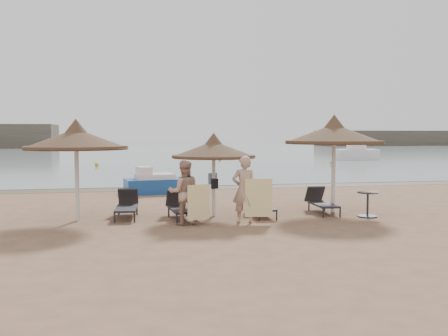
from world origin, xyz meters
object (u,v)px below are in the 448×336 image
at_px(palapa_center, 214,150).
at_px(person_right, 244,184).
at_px(palapa_left, 76,140).
at_px(palapa_right, 334,134).
at_px(lounger_near_left, 180,206).
at_px(person_left, 184,187).
at_px(lounger_far_right, 321,201).
at_px(side_table, 368,205).
at_px(lounger_far_left, 127,205).
at_px(pedal_boat, 154,183).
at_px(lounger_near_right, 260,205).

xyz_separation_m(palapa_center, person_right, (0.63, -1.27, -0.91)).
xyz_separation_m(palapa_left, palapa_right, (7.79, 0.10, 0.14)).
relative_size(lounger_near_left, person_left, 0.90).
xyz_separation_m(palapa_left, palapa_center, (3.93, 0.01, -0.31)).
height_order(lounger_far_right, person_left, person_left).
relative_size(palapa_center, side_table, 3.38).
bearing_deg(lounger_far_left, palapa_center, -4.05).
height_order(lounger_far_left, pedal_boat, pedal_boat).
xyz_separation_m(palapa_right, side_table, (0.61, -1.12, -2.10)).
bearing_deg(lounger_near_right, pedal_boat, 114.64).
relative_size(palapa_left, lounger_far_right, 1.65).
relative_size(palapa_center, lounger_far_right, 1.42).
height_order(lounger_near_right, side_table, lounger_near_right).
bearing_deg(palapa_center, lounger_far_right, 0.73).
bearing_deg(side_table, palapa_left, 173.13).
height_order(palapa_right, pedal_boat, palapa_right).
bearing_deg(palapa_left, pedal_boat, 68.11).
bearing_deg(person_left, lounger_far_left, -42.91).
height_order(lounger_far_left, lounger_far_right, lounger_far_left).
bearing_deg(palapa_center, lounger_near_left, -169.96).
height_order(palapa_right, lounger_near_right, palapa_right).
relative_size(palapa_center, pedal_boat, 0.98).
distance_m(palapa_center, person_left, 1.84).
relative_size(lounger_far_left, lounger_near_left, 1.00).
bearing_deg(side_table, lounger_near_right, 164.36).
height_order(lounger_near_left, person_right, person_right).
bearing_deg(person_right, lounger_near_right, -122.21).
distance_m(palapa_center, person_right, 1.68).
relative_size(palapa_right, lounger_far_right, 1.75).
bearing_deg(palapa_left, person_right, -15.37).
bearing_deg(palapa_left, lounger_far_right, 0.43).
bearing_deg(lounger_far_left, side_table, -7.06).
relative_size(lounger_near_left, lounger_far_right, 1.04).
bearing_deg(palapa_right, lounger_near_right, -174.03).
height_order(lounger_far_right, person_right, person_right).
bearing_deg(side_table, lounger_far_left, 168.78).
xyz_separation_m(palapa_center, person_left, (-1.03, -1.18, -0.97)).
xyz_separation_m(lounger_near_right, lounger_far_right, (2.03, 0.21, 0.01)).
bearing_deg(person_left, lounger_near_left, -87.19).
bearing_deg(person_left, palapa_center, -128.53).
relative_size(palapa_right, side_table, 4.15).
relative_size(side_table, person_right, 0.35).
bearing_deg(palapa_center, lounger_near_right, -6.71).
bearing_deg(lounger_near_left, side_table, -13.06).
relative_size(palapa_right, person_right, 1.44).
bearing_deg(lounger_far_left, palapa_right, 1.70).
distance_m(lounger_near_right, side_table, 3.19).
bearing_deg(lounger_far_left, palapa_left, -160.44).
height_order(lounger_far_left, person_right, person_right).
xyz_separation_m(palapa_left, lounger_near_right, (5.33, -0.15, -1.97)).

